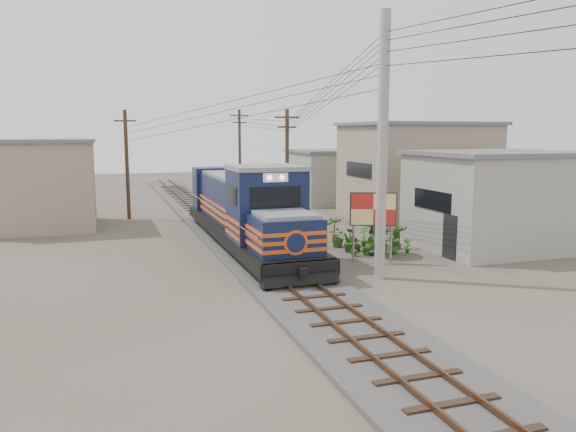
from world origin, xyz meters
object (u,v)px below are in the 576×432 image
object	(u,v)px
market_umbrella	(374,212)
vendor	(373,227)
locomotive	(245,211)
billboard	(373,211)

from	to	relation	value
market_umbrella	vendor	distance (m)	3.20
locomotive	market_umbrella	size ratio (longest dim) A/B	6.08
vendor	market_umbrella	bearing A→B (deg)	62.62
market_umbrella	vendor	size ratio (longest dim) A/B	1.72
billboard	vendor	world-z (taller)	billboard
vendor	billboard	bearing A→B (deg)	61.66
locomotive	vendor	xyz separation A→B (m)	(6.48, -0.93, -0.98)
locomotive	billboard	distance (m)	6.62
locomotive	billboard	world-z (taller)	locomotive
locomotive	market_umbrella	world-z (taller)	locomotive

